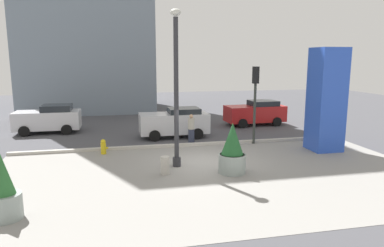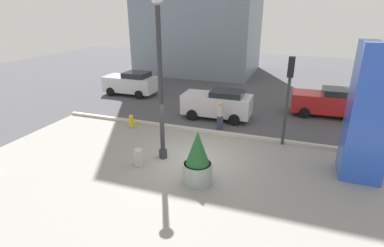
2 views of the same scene
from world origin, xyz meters
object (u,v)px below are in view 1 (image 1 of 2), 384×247
(potted_plant_curbside, at_px, (232,151))
(concrete_bollard, at_px, (165,166))
(traffic_light_far_side, at_px, (255,92))
(car_passing_lane, at_px, (175,122))
(car_curb_east, at_px, (49,119))
(car_curb_west, at_px, (256,113))
(art_pillar_blue, at_px, (326,100))
(lamp_post, at_px, (176,93))
(potted_plant_near_right, at_px, (4,193))
(pedestrian_crossing, at_px, (191,127))
(fire_hydrant, at_px, (103,147))

(potted_plant_curbside, relative_size, concrete_bollard, 2.79)
(traffic_light_far_side, xyz_separation_m, car_passing_lane, (-3.98, 2.59, -1.97))
(potted_plant_curbside, height_order, traffic_light_far_side, traffic_light_far_side)
(traffic_light_far_side, distance_m, car_curb_east, 12.94)
(car_curb_west, bearing_deg, art_pillar_blue, -84.25)
(lamp_post, height_order, traffic_light_far_side, lamp_post)
(lamp_post, bearing_deg, potted_plant_near_right, -144.85)
(art_pillar_blue, relative_size, car_passing_lane, 1.27)
(art_pillar_blue, bearing_deg, car_passing_lane, 146.38)
(car_curb_east, distance_m, pedestrian_crossing, 9.44)
(pedestrian_crossing, bearing_deg, concrete_bollard, -113.15)
(car_passing_lane, bearing_deg, car_curb_west, 23.36)
(pedestrian_crossing, bearing_deg, car_curb_west, 38.63)
(concrete_bollard, distance_m, car_curb_west, 12.31)
(car_passing_lane, height_order, car_curb_east, car_curb_east)
(car_passing_lane, xyz_separation_m, pedestrian_crossing, (0.63, -1.79, 0.00))
(fire_hydrant, xyz_separation_m, concrete_bollard, (2.53, -3.74, 0.01))
(potted_plant_near_right, bearing_deg, lamp_post, 35.15)
(potted_plant_curbside, distance_m, concrete_bollard, 2.80)
(concrete_bollard, bearing_deg, pedestrian_crossing, 66.85)
(fire_hydrant, bearing_deg, potted_plant_curbside, -38.05)
(lamp_post, bearing_deg, traffic_light_far_side, 33.81)
(art_pillar_blue, bearing_deg, lamp_post, -171.19)
(lamp_post, xyz_separation_m, art_pillar_blue, (7.85, 1.22, -0.64))
(car_curb_west, bearing_deg, car_curb_east, 179.18)
(potted_plant_near_right, xyz_separation_m, concrete_bollard, (5.11, 3.06, -0.43))
(concrete_bollard, bearing_deg, traffic_light_far_side, 37.65)
(fire_hydrant, bearing_deg, pedestrian_crossing, 15.75)
(lamp_post, xyz_separation_m, car_curb_east, (-6.69, 8.74, -2.33))
(car_curb_west, height_order, car_passing_lane, car_passing_lane)
(car_passing_lane, relative_size, car_curb_east, 1.03)
(traffic_light_far_side, distance_m, pedestrian_crossing, 3.97)
(potted_plant_curbside, bearing_deg, fire_hydrant, 141.95)
(traffic_light_far_side, height_order, pedestrian_crossing, traffic_light_far_side)
(potted_plant_near_right, relative_size, concrete_bollard, 2.65)
(car_curb_west, bearing_deg, lamp_post, -129.81)
(potted_plant_near_right, bearing_deg, art_pillar_blue, 21.18)
(art_pillar_blue, xyz_separation_m, car_passing_lane, (-6.97, 4.63, -1.69))
(potted_plant_curbside, xyz_separation_m, potted_plant_near_right, (-7.83, -2.69, -0.13))
(concrete_bollard, relative_size, car_curb_east, 0.19)
(lamp_post, height_order, car_passing_lane, lamp_post)
(car_passing_lane, bearing_deg, potted_plant_curbside, -80.74)
(potted_plant_curbside, bearing_deg, car_curb_west, 62.98)
(concrete_bollard, distance_m, car_curb_east, 11.47)
(car_curb_west, bearing_deg, potted_plant_near_right, -135.63)
(art_pillar_blue, distance_m, potted_plant_near_right, 14.71)
(concrete_bollard, xyz_separation_m, car_passing_lane, (1.54, 6.85, 0.52))
(traffic_light_far_side, bearing_deg, fire_hydrant, -176.28)
(potted_plant_curbside, xyz_separation_m, concrete_bollard, (-2.71, 0.37, -0.56))
(traffic_light_far_side, xyz_separation_m, car_curb_east, (-11.56, 5.48, -1.98))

